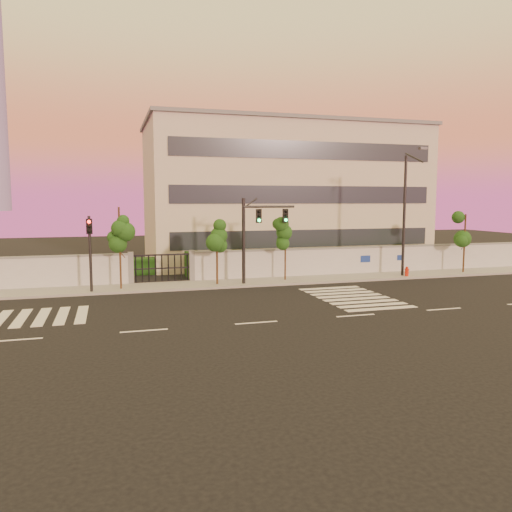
{
  "coord_description": "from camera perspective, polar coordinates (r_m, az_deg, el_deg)",
  "views": [
    {
      "loc": [
        -6.3,
        -21.26,
        5.53
      ],
      "look_at": [
        1.76,
        6.0,
        2.36
      ],
      "focal_mm": 35.0,
      "sensor_mm": 36.0,
      "label": 1
    }
  ],
  "objects": [
    {
      "name": "ground",
      "position": [
        22.86,
        0.04,
        -7.64
      ],
      "size": [
        120.0,
        120.0,
        0.0
      ],
      "primitive_type": "plane",
      "color": "black",
      "rests_on": "ground"
    },
    {
      "name": "sidewalk",
      "position": [
        32.84,
        -5.18,
        -3.23
      ],
      "size": [
        60.0,
        3.0,
        0.15
      ],
      "primitive_type": "cube",
      "color": "gray",
      "rests_on": "ground"
    },
    {
      "name": "perimeter_wall",
      "position": [
        34.17,
        -5.52,
        -1.17
      ],
      "size": [
        60.0,
        0.36,
        2.2
      ],
      "color": "#B0B2B7",
      "rests_on": "ground"
    },
    {
      "name": "hedge_row",
      "position": [
        37.07,
        -4.71,
        -0.97
      ],
      "size": [
        41.0,
        4.25,
        1.8
      ],
      "color": "black",
      "rests_on": "ground"
    },
    {
      "name": "institutional_building",
      "position": [
        45.88,
        3.04,
        7.13
      ],
      "size": [
        24.4,
        12.4,
        12.25
      ],
      "color": "beige",
      "rests_on": "ground"
    },
    {
      "name": "road_markings",
      "position": [
        26.05,
        -5.68,
        -5.91
      ],
      "size": [
        57.0,
        7.62,
        0.02
      ],
      "color": "silver",
      "rests_on": "ground"
    },
    {
      "name": "street_tree_c",
      "position": [
        31.4,
        -15.31,
        2.94
      ],
      "size": [
        1.51,
        1.2,
        5.15
      ],
      "color": "#382314",
      "rests_on": "ground"
    },
    {
      "name": "street_tree_d",
      "position": [
        32.15,
        -4.46,
        2.04
      ],
      "size": [
        1.63,
        1.3,
        4.23
      ],
      "color": "#382314",
      "rests_on": "ground"
    },
    {
      "name": "street_tree_e",
      "position": [
        33.88,
        3.4,
        2.53
      ],
      "size": [
        1.37,
        1.09,
        4.45
      ],
      "color": "#382314",
      "rests_on": "ground"
    },
    {
      "name": "street_tree_f",
      "position": [
        40.66,
        22.79,
        2.75
      ],
      "size": [
        1.61,
        1.29,
        4.52
      ],
      "color": "#382314",
      "rests_on": "ground"
    },
    {
      "name": "traffic_signal_main",
      "position": [
        32.42,
        -0.2,
        2.93
      ],
      "size": [
        3.6,
        0.37,
        5.68
      ],
      "rotation": [
        0.0,
        0.0,
        0.02
      ],
      "color": "black",
      "rests_on": "ground"
    },
    {
      "name": "traffic_signal_secondary",
      "position": [
        30.94,
        -18.45,
        1.23
      ],
      "size": [
        0.36,
        0.35,
        4.64
      ],
      "rotation": [
        0.0,
        0.0,
        -0.16
      ],
      "color": "black",
      "rests_on": "ground"
    },
    {
      "name": "streetlight_east",
      "position": [
        37.05,
        16.76,
        5.12
      ],
      "size": [
        0.54,
        2.18,
        9.08
      ],
      "color": "black",
      "rests_on": "ground"
    },
    {
      "name": "fire_hydrant",
      "position": [
        37.29,
        16.85,
        -1.8
      ],
      "size": [
        0.32,
        0.31,
        0.84
      ],
      "rotation": [
        0.0,
        0.0,
        0.06
      ],
      "color": "red",
      "rests_on": "ground"
    }
  ]
}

